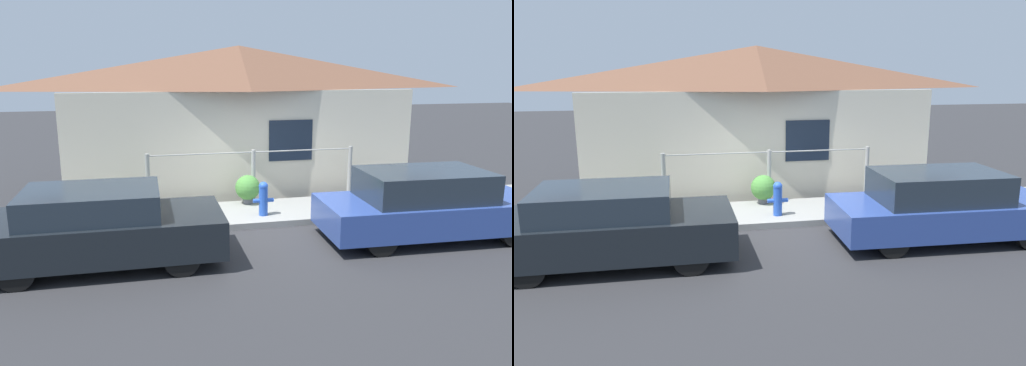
# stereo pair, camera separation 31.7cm
# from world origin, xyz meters

# --- Properties ---
(ground_plane) EXTENTS (60.00, 60.00, 0.00)m
(ground_plane) POSITION_xyz_m (0.00, 0.00, 0.00)
(ground_plane) COLOR #2D2D30
(sidewalk) EXTENTS (24.00, 1.76, 0.14)m
(sidewalk) POSITION_xyz_m (0.00, 0.88, 0.07)
(sidewalk) COLOR gray
(sidewalk) RESTS_ON ground_plane
(house) EXTENTS (9.00, 2.23, 3.75)m
(house) POSITION_xyz_m (0.00, 3.19, 3.00)
(house) COLOR beige
(house) RESTS_ON ground_plane
(fence) EXTENTS (4.90, 0.10, 1.23)m
(fence) POSITION_xyz_m (0.00, 1.61, 0.81)
(fence) COLOR #999993
(fence) RESTS_ON sidewalk
(car_left) EXTENTS (3.96, 1.77, 1.31)m
(car_left) POSITION_xyz_m (-3.22, -1.21, 0.66)
(car_left) COLOR black
(car_left) RESTS_ON ground_plane
(car_right) EXTENTS (4.29, 1.83, 1.34)m
(car_right) POSITION_xyz_m (2.80, -1.21, 0.66)
(car_right) COLOR #2D4793
(car_right) RESTS_ON ground_plane
(fire_hydrant) EXTENTS (0.44, 0.20, 0.73)m
(fire_hydrant) POSITION_xyz_m (-0.03, 0.50, 0.52)
(fire_hydrant) COLOR blue
(fire_hydrant) RESTS_ON sidewalk
(potted_plant_near_hydrant) EXTENTS (0.58, 0.58, 0.67)m
(potted_plant_near_hydrant) POSITION_xyz_m (-0.16, 1.49, 0.50)
(potted_plant_near_hydrant) COLOR slate
(potted_plant_near_hydrant) RESTS_ON sidewalk
(potted_plant_by_fence) EXTENTS (0.57, 0.57, 0.71)m
(potted_plant_by_fence) POSITION_xyz_m (-2.63, 1.07, 0.53)
(potted_plant_by_fence) COLOR brown
(potted_plant_by_fence) RESTS_ON sidewalk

